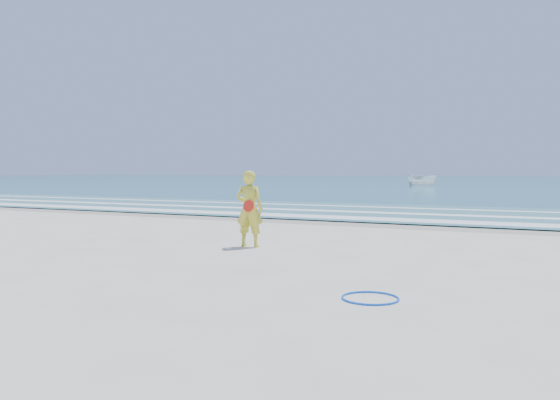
% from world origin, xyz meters
% --- Properties ---
extents(ground, '(400.00, 400.00, 0.00)m').
position_xyz_m(ground, '(0.00, 0.00, 0.00)').
color(ground, silver).
rests_on(ground, ground).
extents(wet_sand, '(400.00, 2.40, 0.00)m').
position_xyz_m(wet_sand, '(0.00, 9.00, 0.00)').
color(wet_sand, '#B2A893').
rests_on(wet_sand, ground).
extents(ocean, '(400.00, 190.00, 0.04)m').
position_xyz_m(ocean, '(0.00, 105.00, 0.02)').
color(ocean, '#19727F').
rests_on(ocean, ground).
extents(shallow, '(400.00, 10.00, 0.01)m').
position_xyz_m(shallow, '(0.00, 14.00, 0.04)').
color(shallow, '#59B7AD').
rests_on(shallow, ocean).
extents(foam_near, '(400.00, 1.40, 0.01)m').
position_xyz_m(foam_near, '(0.00, 10.30, 0.05)').
color(foam_near, white).
rests_on(foam_near, shallow).
extents(foam_mid, '(400.00, 0.90, 0.01)m').
position_xyz_m(foam_mid, '(0.00, 13.20, 0.05)').
color(foam_mid, white).
rests_on(foam_mid, shallow).
extents(foam_far, '(400.00, 0.60, 0.01)m').
position_xyz_m(foam_far, '(0.00, 16.50, 0.05)').
color(foam_far, white).
rests_on(foam_far, shallow).
extents(hoop, '(0.98, 0.98, 0.03)m').
position_xyz_m(hoop, '(4.21, -1.34, 0.01)').
color(hoop, blue).
rests_on(hoop, ground).
extents(boat, '(4.09, 2.32, 1.49)m').
position_xyz_m(boat, '(-7.14, 56.40, 0.79)').
color(boat, white).
rests_on(boat, ocean).
extents(woman, '(0.70, 0.51, 1.75)m').
position_xyz_m(woman, '(0.21, 2.41, 0.88)').
color(woman, yellow).
rests_on(woman, ground).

